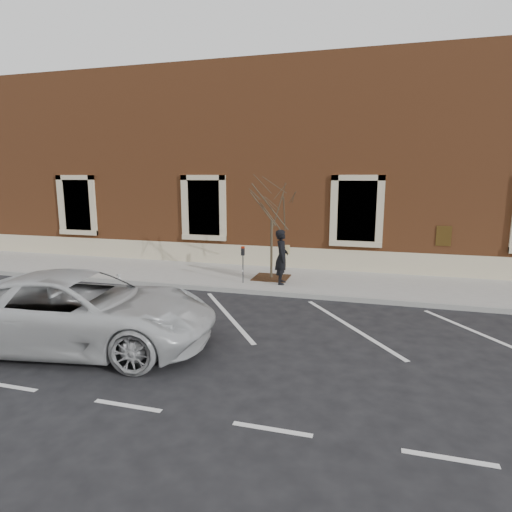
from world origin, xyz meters
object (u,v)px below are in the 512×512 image
(sapling, at_px, (272,204))
(parking_meter, at_px, (243,258))
(man, at_px, (282,257))
(white_truck, at_px, (80,310))

(sapling, bearing_deg, parking_meter, -128.72)
(man, bearing_deg, parking_meter, 93.24)
(parking_meter, relative_size, sapling, 0.34)
(sapling, bearing_deg, man, -52.91)
(man, bearing_deg, white_truck, 144.72)
(parking_meter, bearing_deg, man, -6.60)
(man, height_order, sapling, sapling)
(sapling, bearing_deg, white_truck, -111.26)
(man, distance_m, white_truck, 6.78)
(man, distance_m, sapling, 1.87)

